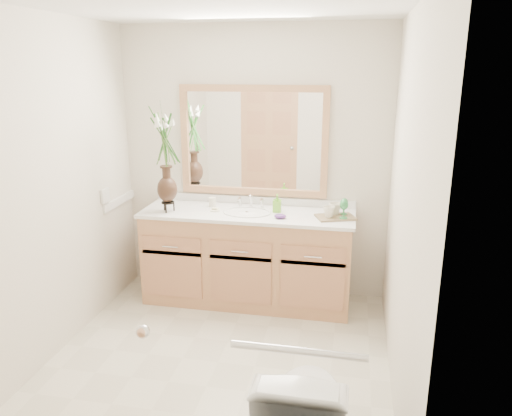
% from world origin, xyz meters
% --- Properties ---
extents(floor, '(2.60, 2.60, 0.00)m').
position_xyz_m(floor, '(0.00, 0.00, 0.00)').
color(floor, beige).
rests_on(floor, ground).
extents(ceiling, '(2.40, 2.60, 0.02)m').
position_xyz_m(ceiling, '(0.00, 0.00, 2.40)').
color(ceiling, white).
rests_on(ceiling, wall_back).
extents(wall_back, '(2.40, 0.02, 2.40)m').
position_xyz_m(wall_back, '(0.00, 1.30, 1.20)').
color(wall_back, beige).
rests_on(wall_back, floor).
extents(wall_front, '(2.40, 0.02, 2.40)m').
position_xyz_m(wall_front, '(0.00, -1.30, 1.20)').
color(wall_front, beige).
rests_on(wall_front, floor).
extents(wall_left, '(0.02, 2.60, 2.40)m').
position_xyz_m(wall_left, '(-1.20, 0.00, 1.20)').
color(wall_left, beige).
rests_on(wall_left, floor).
extents(wall_right, '(0.02, 2.60, 2.40)m').
position_xyz_m(wall_right, '(1.20, 0.00, 1.20)').
color(wall_right, beige).
rests_on(wall_right, floor).
extents(vanity, '(1.80, 0.55, 0.80)m').
position_xyz_m(vanity, '(0.00, 1.01, 0.40)').
color(vanity, tan).
rests_on(vanity, floor).
extents(counter, '(1.84, 0.57, 0.03)m').
position_xyz_m(counter, '(0.00, 1.01, 0.82)').
color(counter, white).
rests_on(counter, vanity).
extents(sink, '(0.38, 0.34, 0.23)m').
position_xyz_m(sink, '(0.00, 1.00, 0.78)').
color(sink, white).
rests_on(sink, counter).
extents(mirror, '(1.32, 0.04, 0.97)m').
position_xyz_m(mirror, '(0.00, 1.28, 1.41)').
color(mirror, white).
rests_on(mirror, wall_back).
extents(switch_plate, '(0.02, 0.12, 0.12)m').
position_xyz_m(switch_plate, '(-1.19, 0.76, 0.98)').
color(switch_plate, white).
rests_on(switch_plate, wall_left).
extents(door, '(0.80, 0.03, 2.00)m').
position_xyz_m(door, '(-0.30, -1.29, 1.00)').
color(door, tan).
rests_on(door, floor).
extents(grab_bar, '(0.55, 0.03, 0.03)m').
position_xyz_m(grab_bar, '(0.70, -1.27, 0.95)').
color(grab_bar, silver).
rests_on(grab_bar, wall_front).
extents(flower_vase, '(0.20, 0.20, 0.83)m').
position_xyz_m(flower_vase, '(-0.68, 0.90, 1.39)').
color(flower_vase, black).
rests_on(flower_vase, counter).
extents(tumbler, '(0.06, 0.06, 0.08)m').
position_xyz_m(tumbler, '(-0.34, 1.13, 0.87)').
color(tumbler, beige).
rests_on(tumbler, counter).
extents(soap_dish, '(0.09, 0.09, 0.03)m').
position_xyz_m(soap_dish, '(-0.28, 0.99, 0.84)').
color(soap_dish, beige).
rests_on(soap_dish, counter).
extents(soap_bottle, '(0.07, 0.07, 0.14)m').
position_xyz_m(soap_bottle, '(0.25, 1.07, 0.90)').
color(soap_bottle, '#6DC42E').
rests_on(soap_bottle, counter).
extents(purple_dish, '(0.11, 0.09, 0.04)m').
position_xyz_m(purple_dish, '(0.31, 0.89, 0.85)').
color(purple_dish, '#4E246D').
rests_on(purple_dish, counter).
extents(tray, '(0.36, 0.30, 0.02)m').
position_xyz_m(tray, '(0.75, 0.98, 0.84)').
color(tray, brown).
rests_on(tray, counter).
extents(mug_left, '(0.10, 0.09, 0.10)m').
position_xyz_m(mug_left, '(0.70, 0.95, 0.89)').
color(mug_left, beige).
rests_on(mug_left, tray).
extents(mug_right, '(0.13, 0.13, 0.10)m').
position_xyz_m(mug_right, '(0.75, 1.04, 0.90)').
color(mug_right, beige).
rests_on(mug_right, tray).
extents(goblet_front, '(0.07, 0.07, 0.16)m').
position_xyz_m(goblet_front, '(0.82, 0.94, 0.95)').
color(goblet_front, '#287A3C').
rests_on(goblet_front, tray).
extents(goblet_back, '(0.06, 0.06, 0.14)m').
position_xyz_m(goblet_back, '(0.82, 1.06, 0.94)').
color(goblet_back, '#287A3C').
rests_on(goblet_back, tray).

